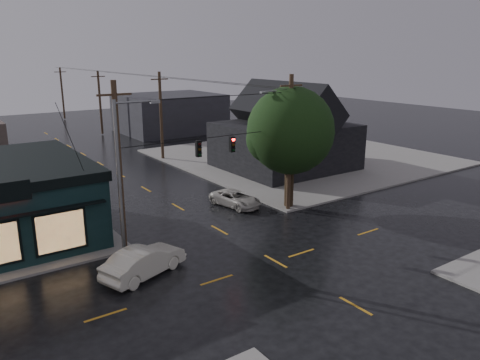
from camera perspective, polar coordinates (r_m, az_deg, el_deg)
ground_plane at (r=27.38m, az=4.35°, el=-9.85°), size 160.00×160.00×0.00m
sidewalk_ne at (r=54.27m, az=7.38°, el=2.87°), size 28.00×28.00×0.15m
ne_building at (r=48.01m, az=5.52°, el=6.65°), size 12.60×11.60×8.75m
corner_tree at (r=35.13m, az=6.19°, el=5.98°), size 6.56×6.56×9.15m
utility_pole_nw at (r=29.60m, az=-13.84°, el=-8.28°), size 2.00×0.32×10.15m
utility_pole_ne at (r=35.90m, az=5.84°, el=-3.68°), size 2.00×0.32×10.15m
utility_pole_far_a at (r=53.39m, az=-9.37°, el=2.50°), size 2.00×0.32×9.65m
utility_pole_far_b at (r=71.65m, az=-16.41°, el=5.32°), size 2.00×0.32×9.15m
utility_pole_far_c at (r=90.65m, az=-20.57°, el=6.94°), size 2.00×0.32×9.15m
span_signal_assembly at (r=30.72m, az=-3.00°, el=4.16°), size 13.00×0.48×1.23m
streetlight_nw at (r=28.91m, az=-13.88°, el=-8.88°), size 5.40×0.30×9.15m
streetlight_ne at (r=36.71m, az=5.72°, el=-3.25°), size 5.40×0.30×9.15m
bg_building_east at (r=72.10m, az=-8.58°, el=8.07°), size 14.00×12.00×5.60m
sedan_cream at (r=25.92m, az=-11.62°, el=-9.68°), size 5.19×3.28×1.61m
suv_silver at (r=36.47m, az=-0.55°, el=-2.29°), size 2.82×4.68×1.21m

